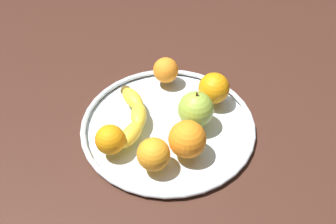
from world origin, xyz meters
The scene contains 9 objects.
ground_plane centered at (0.00, 0.00, -2.00)cm, with size 163.62×163.62×4.00cm, color #3C2118.
fruit_bowl centered at (0.00, 0.00, 0.92)cm, with size 38.61×38.61×1.80cm.
banana centered at (-1.16, 7.43, 3.55)cm, with size 18.73×9.62×3.50cm.
apple centered at (1.20, -5.81, 5.73)cm, with size 7.85×7.85×8.65cm.
orange_back_left centered at (-7.45, -5.63, 5.62)cm, with size 7.64×7.64×7.64cm, color orange.
orange_back_right centered at (9.44, -8.58, 5.38)cm, with size 7.15×7.15×7.15cm, color orange.
orange_front_right centered at (-12.22, 0.14, 5.07)cm, with size 6.54×6.54×6.54cm, color orange.
orange_center centered at (14.05, 3.82, 4.91)cm, with size 6.22×6.22×6.22cm, color orange.
orange_front_left centered at (-10.37, 9.45, 4.85)cm, with size 6.11×6.11×6.11cm, color orange.
Camera 1 is at (-55.29, -12.86, 59.89)cm, focal length 39.32 mm.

